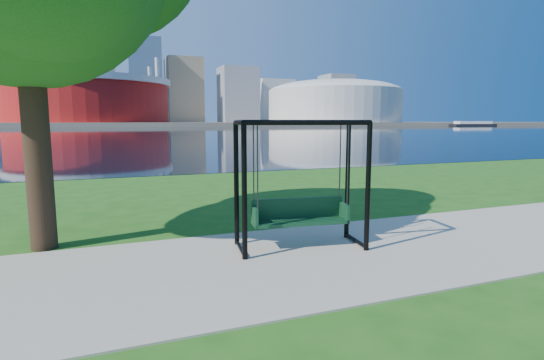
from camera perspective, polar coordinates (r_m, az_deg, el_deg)
ground at (r=7.76m, az=-0.04°, el=-9.83°), size 900.00×900.00×0.00m
path at (r=7.31m, az=1.41°, el=-10.82°), size 120.00×4.00×0.03m
river at (r=108.94m, az=-20.08°, el=6.14°), size 900.00×180.00×0.02m
far_bank at (r=312.90m, az=-21.05°, el=7.08°), size 900.00×228.00×2.00m
stadium at (r=242.29m, az=-23.46°, el=10.01°), size 83.00×83.00×32.00m
arena at (r=278.66m, az=8.41°, el=10.54°), size 84.00×84.00×26.56m
skyline at (r=328.00m, az=-22.14°, el=13.15°), size 392.00×66.00×96.50m
swing at (r=7.82m, az=3.80°, el=-1.00°), size 2.45×1.33×2.39m
barge at (r=271.72m, az=25.40°, el=6.85°), size 27.47×10.85×2.67m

